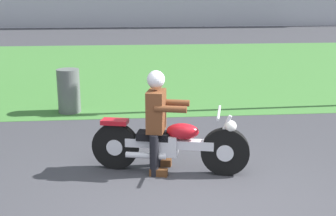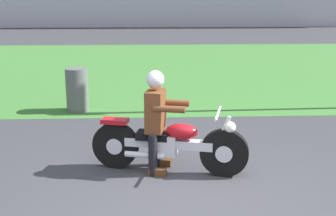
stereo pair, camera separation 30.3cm
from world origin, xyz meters
The scene contains 5 objects.
ground centered at (0.00, 0.00, 0.00)m, with size 120.00×120.00×0.00m, color #38383D.
grass_verge centered at (0.00, 9.83, 0.00)m, with size 60.00×12.00×0.01m, color #3D7533.
motorcycle_lead centered at (-0.22, 1.17, 0.40)m, with size 2.13×0.80×0.88m.
rider_lead centered at (-0.38, 1.22, 0.82)m, with size 0.62×0.55×1.40m.
trash_can centered at (-1.96, 4.43, 0.44)m, with size 0.45×0.45×0.89m, color #595E5B.
Camera 2 is at (-0.48, -4.54, 2.42)m, focal length 47.56 mm.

